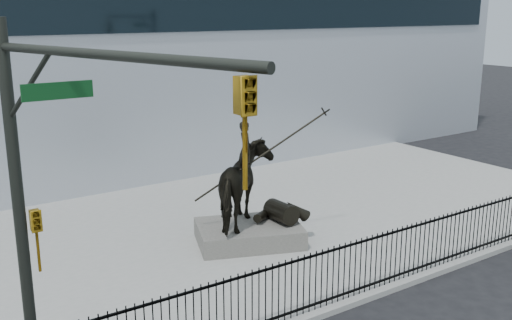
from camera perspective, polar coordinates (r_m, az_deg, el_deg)
plaza at (r=19.27m, az=-4.57°, el=-7.19°), size 30.00×12.00×0.15m
building at (r=30.06m, az=-17.32°, el=8.66°), size 44.00×14.00×9.00m
picket_fence at (r=14.62m, az=6.87°, el=-10.97°), size 22.10×0.10×1.50m
statue_plinth at (r=18.37m, az=-0.68°, el=-7.02°), size 3.65×3.09×0.58m
equestrian_statue at (r=17.89m, az=-0.51°, el=-2.51°), size 3.72×3.03×3.36m
traffic_signal_left at (r=8.82m, az=-18.69°, el=-6.97°), size 1.52×4.84×7.00m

